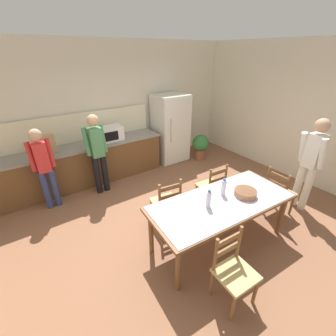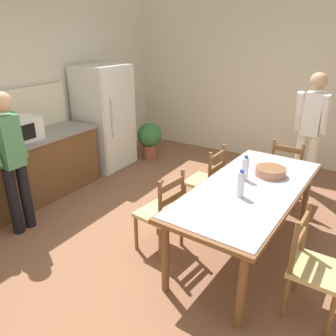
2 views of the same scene
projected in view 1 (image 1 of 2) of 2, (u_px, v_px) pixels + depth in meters
ground_plane at (176, 222)px, 3.91m from camera, size 8.32×8.32×0.00m
wall_back at (109, 109)px, 5.18m from camera, size 6.52×0.12×2.90m
wall_right at (298, 113)px, 4.87m from camera, size 0.12×5.20×2.90m
kitchen_counter at (84, 165)px, 4.90m from camera, size 3.53×0.66×0.89m
counter_splashback at (74, 128)px, 4.79m from camera, size 3.49×0.03×0.60m
refrigerator at (171, 129)px, 5.82m from camera, size 0.82×0.73×1.71m
microwave at (110, 133)px, 4.94m from camera, size 0.50×0.39×0.30m
paper_bag at (48, 144)px, 4.30m from camera, size 0.24×0.16×0.36m
dining_table at (222, 205)px, 3.20m from camera, size 2.19×1.05×0.77m
bottle_near_centre at (209, 199)px, 2.99m from camera, size 0.07×0.07×0.27m
bottle_off_centre at (224, 187)px, 3.25m from camera, size 0.07×0.07×0.27m
serving_bowl at (245, 192)px, 3.26m from camera, size 0.32×0.32×0.09m
chair_side_far_left at (166, 203)px, 3.67m from camera, size 0.47×0.45×0.91m
chair_head_end at (278, 193)px, 3.94m from camera, size 0.42×0.44×0.91m
chair_side_far_right at (212, 187)px, 4.11m from camera, size 0.45×0.43×0.91m
chair_side_near_left at (233, 271)px, 2.53m from camera, size 0.44×0.42×0.91m
person_at_sink at (44, 166)px, 3.93m from camera, size 0.38×0.27×1.53m
person_at_counter at (97, 151)px, 4.37m from camera, size 0.41×0.28×1.64m
person_by_table at (311, 161)px, 3.88m from camera, size 0.31×0.45×1.70m
potted_plant at (200, 145)px, 6.07m from camera, size 0.44×0.44×0.67m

